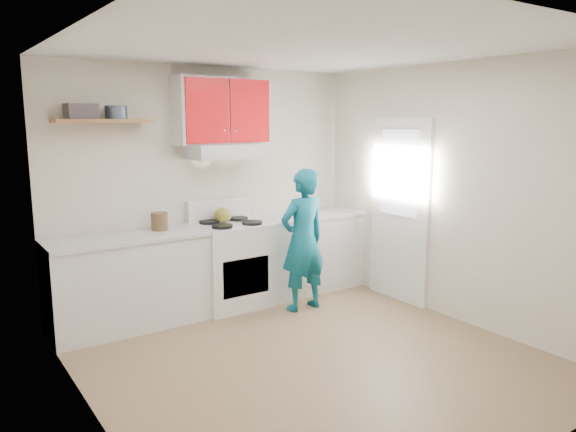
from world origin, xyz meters
TOP-DOWN VIEW (x-y plane):
  - floor at (0.00, 0.00)m, footprint 3.80×3.80m
  - ceiling at (0.00, 0.00)m, footprint 3.60×3.80m
  - back_wall at (0.00, 1.90)m, footprint 3.60×0.04m
  - front_wall at (0.00, -1.90)m, footprint 3.60×0.04m
  - left_wall at (-1.80, 0.00)m, footprint 0.04×3.80m
  - right_wall at (1.80, 0.00)m, footprint 0.04×3.80m
  - door at (1.78, 0.70)m, footprint 0.05×0.85m
  - door_glass at (1.75, 0.70)m, footprint 0.01×0.55m
  - counter_left at (-1.04, 1.60)m, footprint 1.52×0.60m
  - counter_right at (1.14, 1.60)m, footprint 1.32×0.60m
  - stove at (0.10, 1.57)m, footprint 0.76×0.65m
  - range_hood at (0.10, 1.68)m, footprint 0.76×0.44m
  - upper_cabinets at (0.10, 1.73)m, footprint 1.02×0.33m
  - shelf at (-1.15, 1.75)m, footprint 0.90×0.30m
  - books at (-1.34, 1.75)m, footprint 0.28×0.21m
  - tin at (-1.03, 1.72)m, footprint 0.23×0.23m
  - kettle at (0.06, 1.68)m, footprint 0.23×0.23m
  - crock at (-0.67, 1.67)m, footprint 0.19×0.19m
  - cutting_board at (0.92, 1.54)m, footprint 0.33×0.27m
  - silicone_mat at (1.41, 1.65)m, footprint 0.32×0.28m
  - person at (0.68, 1.04)m, footprint 0.57×0.38m

SIDE VIEW (x-z plane):
  - floor at x=0.00m, z-range 0.00..0.00m
  - counter_left at x=-1.04m, z-range 0.00..0.90m
  - counter_right at x=1.14m, z-range 0.00..0.90m
  - stove at x=0.10m, z-range 0.00..0.92m
  - person at x=0.68m, z-range 0.00..1.53m
  - silicone_mat at x=1.41m, z-range 0.90..0.91m
  - cutting_board at x=0.92m, z-range 0.90..0.92m
  - crock at x=-0.67m, z-range 0.90..1.10m
  - kettle at x=0.06m, z-range 0.92..1.09m
  - door at x=1.78m, z-range 0.00..2.05m
  - back_wall at x=0.00m, z-range 0.00..2.60m
  - front_wall at x=0.00m, z-range 0.00..2.60m
  - left_wall at x=-1.80m, z-range 0.00..2.60m
  - right_wall at x=1.80m, z-range 0.00..2.60m
  - door_glass at x=1.75m, z-range 0.98..1.92m
  - range_hood at x=0.10m, z-range 1.62..1.77m
  - shelf at x=-1.15m, z-range 2.00..2.04m
  - tin at x=-1.03m, z-range 2.04..2.16m
  - books at x=-1.34m, z-range 2.04..2.18m
  - upper_cabinets at x=0.10m, z-range 1.77..2.47m
  - ceiling at x=0.00m, z-range 2.58..2.62m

